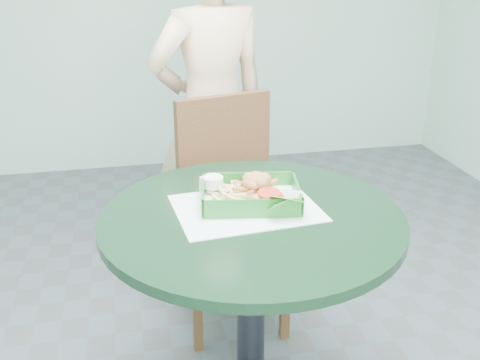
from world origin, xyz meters
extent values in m
cylinder|color=black|center=(0.00, 0.00, 0.38)|extent=(0.09, 0.09, 0.70)
cylinder|color=#202F28|center=(0.00, 0.00, 0.73)|extent=(0.87, 0.87, 0.03)
cube|color=#42261C|center=(0.06, 0.57, 0.45)|extent=(0.41, 0.41, 0.04)
cube|color=#42261C|center=(0.06, 0.76, 0.70)|extent=(0.41, 0.04, 0.46)
cube|color=#42261C|center=(-0.12, 0.39, 0.21)|extent=(0.04, 0.04, 0.43)
cube|color=#42261C|center=(0.23, 0.39, 0.21)|extent=(0.04, 0.04, 0.43)
cube|color=#42261C|center=(-0.12, 0.75, 0.21)|extent=(0.04, 0.04, 0.43)
cube|color=#42261C|center=(0.23, 0.75, 0.21)|extent=(0.04, 0.04, 0.43)
imported|color=#D9B58E|center=(0.04, 0.98, 0.82)|extent=(0.69, 0.55, 1.65)
cube|color=silver|center=(-0.01, 0.04, 0.75)|extent=(0.44, 0.34, 0.00)
cube|color=#1B6321|center=(0.01, 0.07, 0.76)|extent=(0.29, 0.21, 0.01)
cube|color=white|center=(0.01, 0.07, 0.76)|extent=(0.27, 0.20, 0.00)
cube|color=#1B6321|center=(0.01, 0.17, 0.79)|extent=(0.29, 0.01, 0.05)
cube|color=#1B6321|center=(0.01, -0.03, 0.79)|extent=(0.29, 0.01, 0.05)
cube|color=#1B6321|center=(0.15, 0.07, 0.79)|extent=(0.01, 0.21, 0.05)
cube|color=#1B6321|center=(-0.13, 0.07, 0.79)|extent=(0.01, 0.21, 0.05)
cylinder|color=tan|center=(0.03, 0.09, 0.78)|extent=(0.13, 0.13, 0.02)
cylinder|color=silver|center=(-0.10, 0.13, 0.80)|extent=(0.06, 0.06, 0.03)
cylinder|color=white|center=(-0.10, 0.13, 0.82)|extent=(0.05, 0.05, 0.00)
cylinder|color=silver|center=(0.07, 0.01, 0.78)|extent=(0.08, 0.08, 0.03)
torus|color=white|center=(0.07, 0.01, 0.80)|extent=(0.07, 0.07, 0.01)
cylinder|color=red|center=(0.07, 0.01, 0.81)|extent=(0.07, 0.07, 0.01)
camera|label=1|loc=(-0.33, -1.40, 1.48)|focal=42.00mm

